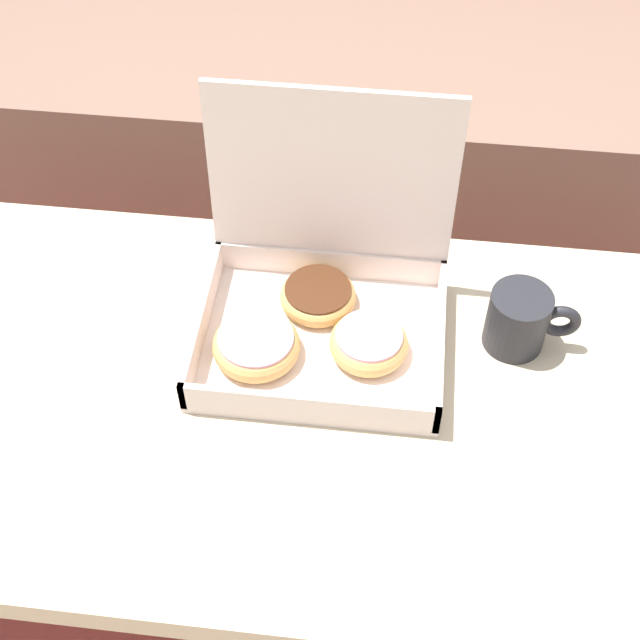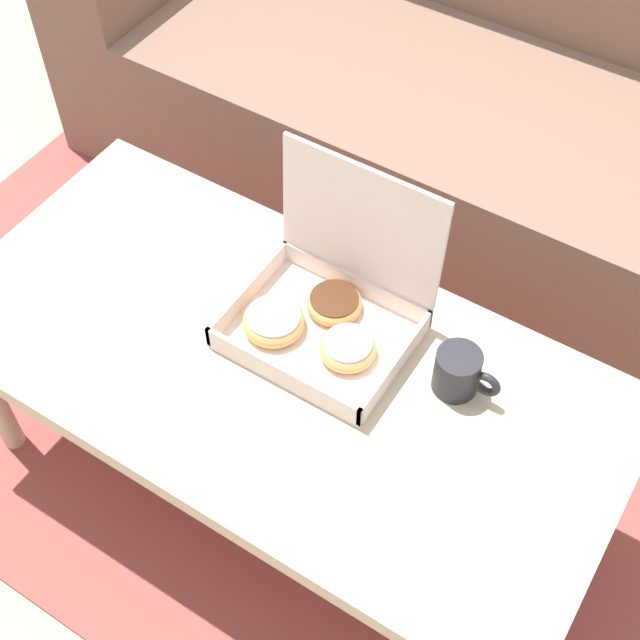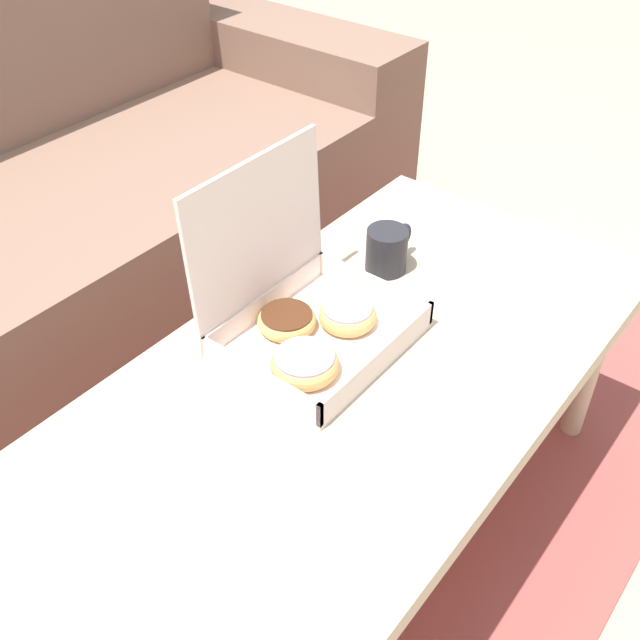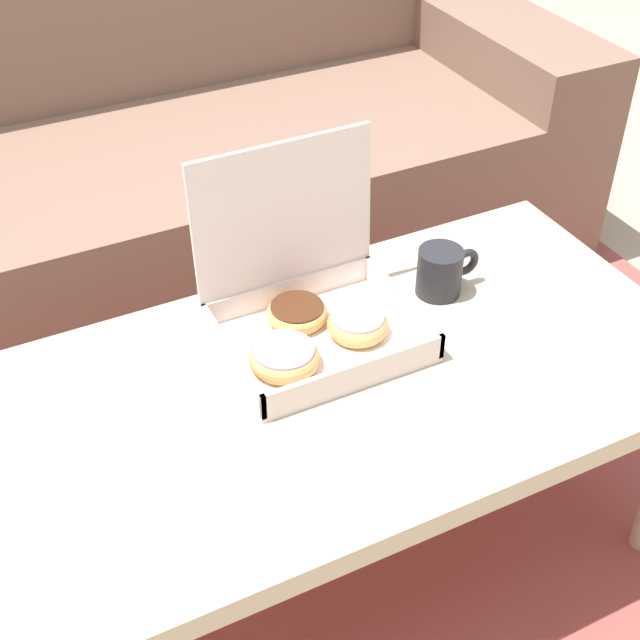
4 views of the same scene
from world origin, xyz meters
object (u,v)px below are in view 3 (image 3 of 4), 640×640
at_px(coffee_table, 345,395).
at_px(pastry_box, 305,314).
at_px(coffee_mug, 388,249).
at_px(couch, 10,241).

xyz_separation_m(coffee_table, pastry_box, (0.03, 0.11, 0.09)).
bearing_deg(pastry_box, coffee_table, -105.84).
height_order(pastry_box, coffee_mug, pastry_box).
xyz_separation_m(couch, coffee_table, (0.00, -0.97, 0.10)).
bearing_deg(pastry_box, couch, 92.04).
relative_size(coffee_table, coffee_mug, 10.37).
xyz_separation_m(couch, coffee_mug, (0.28, -0.85, 0.18)).
bearing_deg(couch, pastry_box, -87.96).
bearing_deg(coffee_mug, couch, 108.32).
relative_size(coffee_table, pastry_box, 3.92).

